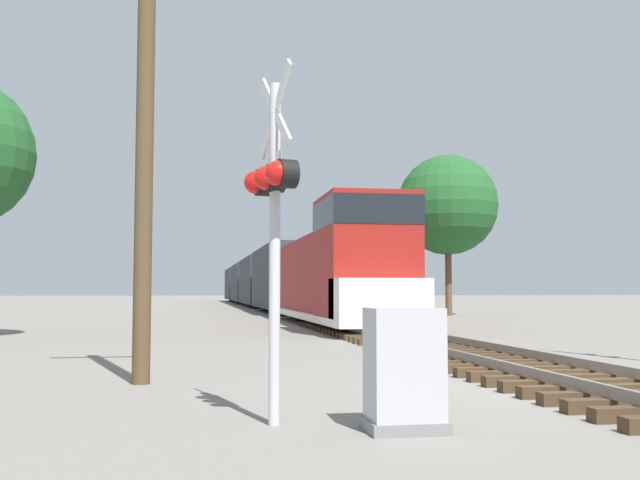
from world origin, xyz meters
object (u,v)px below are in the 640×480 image
at_px(crossing_signal_near, 272,198).
at_px(utility_pole, 145,136).
at_px(freight_train, 261,282).
at_px(tree_mid_background, 448,205).
at_px(relay_cabinet, 404,370).

xyz_separation_m(crossing_signal_near, utility_pole, (-1.58, 3.77, 1.39)).
xyz_separation_m(freight_train, utility_pole, (-6.25, -49.93, 1.68)).
xyz_separation_m(crossing_signal_near, tree_mid_background, (13.31, 32.35, 3.83)).
distance_m(relay_cabinet, tree_mid_background, 35.47).
bearing_deg(utility_pole, crossing_signal_near, -67.21).
bearing_deg(utility_pole, freight_train, 82.87).
distance_m(freight_train, tree_mid_background, 23.39).
bearing_deg(tree_mid_background, relay_cabinet, -110.09).
distance_m(freight_train, crossing_signal_near, 53.90).
bearing_deg(crossing_signal_near, tree_mid_background, 143.75).
height_order(crossing_signal_near, utility_pole, utility_pole).
relative_size(relay_cabinet, utility_pole, 0.17).
bearing_deg(utility_pole, tree_mid_background, 62.48).
height_order(crossing_signal_near, tree_mid_background, tree_mid_background).
height_order(relay_cabinet, utility_pole, utility_pole).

